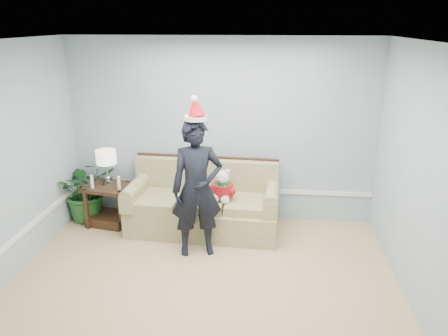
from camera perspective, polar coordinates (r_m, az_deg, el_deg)
room_shell at (r=4.04m, az=-4.32°, el=-3.73°), size 4.54×5.04×2.74m
wainscot_trim at (r=5.74m, az=-13.75°, el=-7.03°), size 4.49×4.99×0.06m
sofa at (r=6.33m, az=-2.63°, el=-4.95°), size 2.17×1.02×0.99m
side_table at (r=6.74m, az=-14.82°, el=-5.15°), size 0.71×0.63×0.61m
table_lamp at (r=6.52m, az=-15.14°, el=1.21°), size 0.29×0.29×0.52m
candle_pair at (r=6.44m, az=-15.24°, el=-1.88°), size 0.45×0.05×0.20m
houseplant at (r=6.89m, az=-17.47°, el=-2.66°), size 1.14×1.13×0.96m
man at (r=5.49m, az=-3.54°, el=-2.73°), size 0.74×0.58×1.77m
santa_hat at (r=5.22m, az=-3.74°, el=7.74°), size 0.36×0.38×0.32m
teddy_bear at (r=6.02m, az=-0.18°, el=-2.71°), size 0.34×0.35×0.47m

